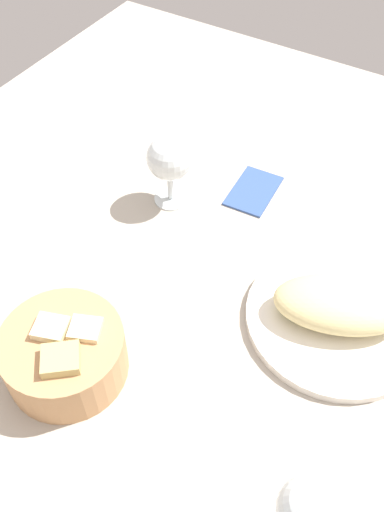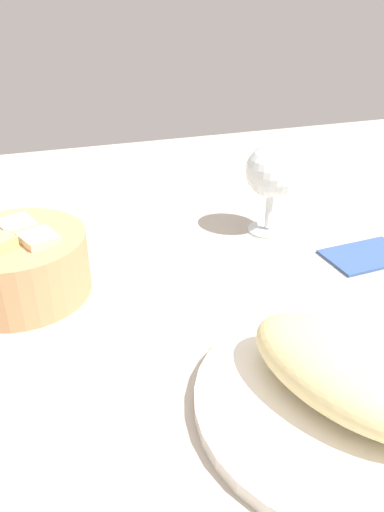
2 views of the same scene
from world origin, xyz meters
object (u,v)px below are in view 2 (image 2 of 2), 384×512
wine_glass_near (272,174)px  plate (342,403)px  folded_napkin (367,254)px  bread_basket (18,264)px

wine_glass_near → plate: bearing=165.0°
plate → folded_napkin: plate is taller
bread_basket → folded_napkin: bearing=-97.0°
plate → wine_glass_near: 35.68cm
plate → folded_napkin: 28.69cm
plate → wine_glass_near: wine_glass_near is taller
bread_basket → folded_napkin: 44.14cm
plate → wine_glass_near: bearing=-15.0°
wine_glass_near → bread_basket: bearing=99.8°
plate → bread_basket: 37.81cm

